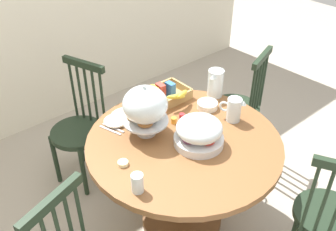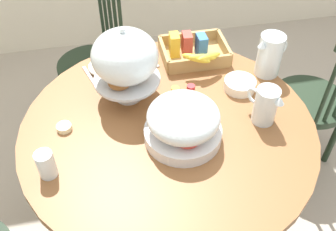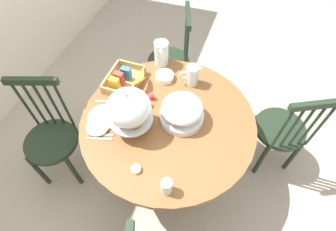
{
  "view_description": "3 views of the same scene",
  "coord_description": "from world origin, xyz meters",
  "px_view_note": "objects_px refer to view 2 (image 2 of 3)",
  "views": [
    {
      "loc": [
        -1.33,
        -1.28,
        2.17
      ],
      "look_at": [
        -0.09,
        0.17,
        0.84
      ],
      "focal_mm": 40.34,
      "sensor_mm": 36.0,
      "label": 1
    },
    {
      "loc": [
        -0.31,
        -1.03,
        1.85
      ],
      "look_at": [
        -0.09,
        0.02,
        0.79
      ],
      "focal_mm": 41.02,
      "sensor_mm": 36.0,
      "label": 2
    },
    {
      "loc": [
        -1.08,
        -0.32,
        2.21
      ],
      "look_at": [
        -0.09,
        0.02,
        0.79
      ],
      "focal_mm": 28.41,
      "sensor_mm": 36.0,
      "label": 3
    }
  ],
  "objects_px": {
    "cereal_basket": "(193,51)",
    "cereal_bowl": "(240,85)",
    "milk_pitcher": "(269,57)",
    "orange_juice_pitcher": "(265,107)",
    "china_plate_large": "(124,65)",
    "butter_dish": "(64,127)",
    "china_plate_small": "(105,66)",
    "drinking_glass": "(46,164)",
    "pastry_stand_with_dome": "(125,59)",
    "windsor_chair_facing_door": "(95,64)",
    "fruit_platter_covered": "(183,122)",
    "dining_table": "(168,158)",
    "windsor_chair_by_cabinet": "(313,103)"
  },
  "relations": [
    {
      "from": "cereal_basket",
      "to": "cereal_bowl",
      "type": "height_order",
      "value": "cereal_basket"
    },
    {
      "from": "milk_pitcher",
      "to": "orange_juice_pitcher",
      "type": "bearing_deg",
      "value": -114.76
    },
    {
      "from": "china_plate_large",
      "to": "butter_dish",
      "type": "relative_size",
      "value": 3.67
    },
    {
      "from": "china_plate_small",
      "to": "drinking_glass",
      "type": "distance_m",
      "value": 0.63
    },
    {
      "from": "pastry_stand_with_dome",
      "to": "windsor_chair_facing_door",
      "type": "bearing_deg",
      "value": 102.13
    },
    {
      "from": "cereal_bowl",
      "to": "butter_dish",
      "type": "bearing_deg",
      "value": -172.72
    },
    {
      "from": "fruit_platter_covered",
      "to": "cereal_basket",
      "type": "bearing_deg",
      "value": 71.43
    },
    {
      "from": "pastry_stand_with_dome",
      "to": "drinking_glass",
      "type": "xyz_separation_m",
      "value": [
        -0.33,
        -0.36,
        -0.14
      ]
    },
    {
      "from": "fruit_platter_covered",
      "to": "china_plate_small",
      "type": "height_order",
      "value": "fruit_platter_covered"
    },
    {
      "from": "dining_table",
      "to": "china_plate_small",
      "type": "distance_m",
      "value": 0.52
    },
    {
      "from": "china_plate_large",
      "to": "dining_table",
      "type": "bearing_deg",
      "value": -72.95
    },
    {
      "from": "butter_dish",
      "to": "china_plate_large",
      "type": "bearing_deg",
      "value": 52.04
    },
    {
      "from": "windsor_chair_facing_door",
      "to": "pastry_stand_with_dome",
      "type": "bearing_deg",
      "value": -77.87
    },
    {
      "from": "windsor_chair_facing_door",
      "to": "milk_pitcher",
      "type": "bearing_deg",
      "value": -38.0
    },
    {
      "from": "milk_pitcher",
      "to": "drinking_glass",
      "type": "distance_m",
      "value": 1.06
    },
    {
      "from": "fruit_platter_covered",
      "to": "cereal_bowl",
      "type": "distance_m",
      "value": 0.4
    },
    {
      "from": "windsor_chair_facing_door",
      "to": "butter_dish",
      "type": "distance_m",
      "value": 0.86
    },
    {
      "from": "dining_table",
      "to": "fruit_platter_covered",
      "type": "relative_size",
      "value": 3.98
    },
    {
      "from": "milk_pitcher",
      "to": "cereal_basket",
      "type": "distance_m",
      "value": 0.36
    },
    {
      "from": "china_plate_large",
      "to": "china_plate_small",
      "type": "bearing_deg",
      "value": -178.46
    },
    {
      "from": "cereal_basket",
      "to": "china_plate_large",
      "type": "relative_size",
      "value": 1.44
    },
    {
      "from": "china_plate_small",
      "to": "dining_table",
      "type": "bearing_deg",
      "value": -62.3
    },
    {
      "from": "milk_pitcher",
      "to": "butter_dish",
      "type": "xyz_separation_m",
      "value": [
        -0.93,
        -0.18,
        -0.08
      ]
    },
    {
      "from": "windsor_chair_facing_door",
      "to": "orange_juice_pitcher",
      "type": "bearing_deg",
      "value": -54.09
    },
    {
      "from": "dining_table",
      "to": "windsor_chair_by_cabinet",
      "type": "height_order",
      "value": "windsor_chair_by_cabinet"
    },
    {
      "from": "windsor_chair_facing_door",
      "to": "butter_dish",
      "type": "height_order",
      "value": "windsor_chair_facing_door"
    },
    {
      "from": "china_plate_large",
      "to": "pastry_stand_with_dome",
      "type": "bearing_deg",
      "value": -91.57
    },
    {
      "from": "windsor_chair_by_cabinet",
      "to": "milk_pitcher",
      "type": "distance_m",
      "value": 0.51
    },
    {
      "from": "windsor_chair_facing_door",
      "to": "orange_juice_pitcher",
      "type": "height_order",
      "value": "windsor_chair_facing_door"
    },
    {
      "from": "china_plate_small",
      "to": "butter_dish",
      "type": "height_order",
      "value": "same"
    },
    {
      "from": "milk_pitcher",
      "to": "cereal_basket",
      "type": "height_order",
      "value": "milk_pitcher"
    },
    {
      "from": "orange_juice_pitcher",
      "to": "milk_pitcher",
      "type": "relative_size",
      "value": 0.84
    },
    {
      "from": "cereal_basket",
      "to": "china_plate_large",
      "type": "bearing_deg",
      "value": 179.24
    },
    {
      "from": "pastry_stand_with_dome",
      "to": "cereal_basket",
      "type": "bearing_deg",
      "value": 31.65
    },
    {
      "from": "pastry_stand_with_dome",
      "to": "milk_pitcher",
      "type": "xyz_separation_m",
      "value": [
        0.65,
        0.03,
        -0.11
      ]
    },
    {
      "from": "china_plate_large",
      "to": "china_plate_small",
      "type": "relative_size",
      "value": 1.47
    },
    {
      "from": "fruit_platter_covered",
      "to": "pastry_stand_with_dome",
      "type": "bearing_deg",
      "value": 121.57
    },
    {
      "from": "cereal_basket",
      "to": "windsor_chair_facing_door",
      "type": "bearing_deg",
      "value": 137.57
    },
    {
      "from": "dining_table",
      "to": "fruit_platter_covered",
      "type": "distance_m",
      "value": 0.31
    },
    {
      "from": "dining_table",
      "to": "china_plate_large",
      "type": "height_order",
      "value": "china_plate_large"
    },
    {
      "from": "windsor_chair_by_cabinet",
      "to": "china_plate_small",
      "type": "height_order",
      "value": "windsor_chair_by_cabinet"
    },
    {
      "from": "butter_dish",
      "to": "windsor_chair_by_cabinet",
      "type": "bearing_deg",
      "value": 9.64
    },
    {
      "from": "china_plate_small",
      "to": "windsor_chair_by_cabinet",
      "type": "bearing_deg",
      "value": -7.64
    },
    {
      "from": "orange_juice_pitcher",
      "to": "butter_dish",
      "type": "bearing_deg",
      "value": 172.21
    },
    {
      "from": "pastry_stand_with_dome",
      "to": "butter_dish",
      "type": "height_order",
      "value": "pastry_stand_with_dome"
    },
    {
      "from": "windsor_chair_facing_door",
      "to": "drinking_glass",
      "type": "xyz_separation_m",
      "value": [
        -0.19,
        -1.01,
        0.34
      ]
    },
    {
      "from": "dining_table",
      "to": "drinking_glass",
      "type": "relative_size",
      "value": 10.86
    },
    {
      "from": "milk_pitcher",
      "to": "china_plate_large",
      "type": "bearing_deg",
      "value": 164.33
    },
    {
      "from": "windsor_chair_facing_door",
      "to": "butter_dish",
      "type": "xyz_separation_m",
      "value": [
        -0.14,
        -0.8,
        0.3
      ]
    },
    {
      "from": "windsor_chair_facing_door",
      "to": "fruit_platter_covered",
      "type": "height_order",
      "value": "windsor_chair_facing_door"
    }
  ]
}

